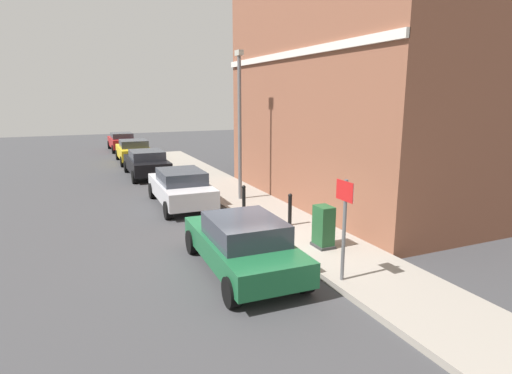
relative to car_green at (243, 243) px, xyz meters
name	(u,v)px	position (x,y,z in m)	size (l,w,h in m)	color
ground	(250,253)	(0.65, 1.08, -0.72)	(80.00, 80.00, 0.00)	#38383A
sidewalk	(239,196)	(2.66, 7.08, -0.65)	(2.37, 30.00, 0.15)	gray
corner_building	(364,81)	(7.12, 4.90, 4.05)	(6.65, 11.64, 9.54)	brown
car_green	(243,243)	(0.00, 0.00, 0.00)	(1.99, 4.38, 1.39)	#195933
car_silver	(181,187)	(0.15, 6.78, 0.03)	(1.97, 4.45, 1.43)	#B7B7BC
car_black	(147,163)	(-0.02, 13.52, 0.02)	(1.98, 4.45, 1.40)	black
car_yellow	(134,151)	(0.03, 18.77, 0.04)	(2.03, 4.34, 1.46)	gold
car_red	(122,141)	(0.03, 25.23, 0.02)	(1.86, 4.27, 1.40)	maroon
utility_cabinet	(323,228)	(2.50, 0.33, -0.04)	(0.46, 0.61, 1.15)	#1E4C28
bollard_near_cabinet	(290,208)	(2.60, 2.44, -0.02)	(0.14, 0.14, 1.04)	black
bollard_far_kerb	(244,199)	(1.73, 4.19, -0.02)	(0.14, 0.14, 1.04)	black
street_sign	(344,215)	(1.73, -1.64, 0.94)	(0.08, 0.60, 2.30)	#59595B
lamppost	(240,119)	(2.47, 6.42, 2.58)	(0.20, 0.44, 5.72)	#59595B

